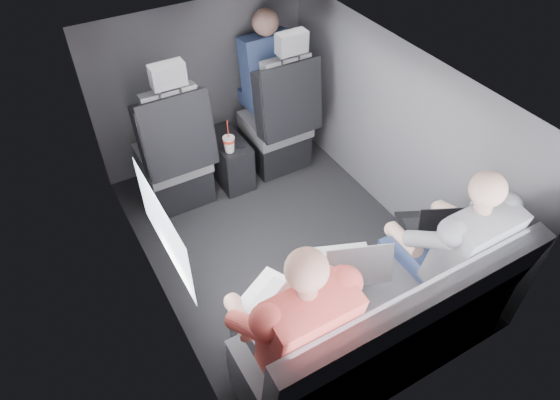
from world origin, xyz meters
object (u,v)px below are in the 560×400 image
laptop_white (274,303)px  passenger_rear_left (291,325)px  laptop_silver (347,264)px  passenger_rear_right (448,247)px  passenger_front_right (267,72)px  front_seat_right (279,126)px  front_seat_left (175,160)px  laptop_black (433,225)px  center_console (229,159)px  soda_cup (229,143)px  rear_bench (380,331)px

laptop_white → passenger_rear_left: bearing=-87.6°
laptop_silver → passenger_rear_left: (-0.46, -0.18, 0.01)m
passenger_rear_right → passenger_front_right: 2.07m
front_seat_right → laptop_white: size_ratio=2.67×
front_seat_left → laptop_black: 1.93m
passenger_rear_left → passenger_rear_right: size_ratio=1.02×
laptop_white → center_console: bearing=72.7°
front_seat_left → passenger_rear_right: front_seat_left is taller
soda_cup → laptop_silver: (-0.01, -1.52, 0.16)m
passenger_rear_left → soda_cup: bearing=74.5°
center_console → passenger_rear_right: passenger_rear_right is taller
soda_cup → front_seat_right: bearing=12.0°
laptop_black → passenger_rear_right: (-0.05, -0.17, 0.00)m
front_seat_left → passenger_front_right: passenger_front_right is taller
laptop_silver → front_seat_right: bearing=72.7°
front_seat_right → rear_bench: (-0.45, -1.90, -0.09)m
laptop_silver → laptop_white: bearing=-176.9°
front_seat_right → front_seat_left: bearing=180.0°
front_seat_right → passenger_rear_left: (-0.97, -1.81, 0.24)m
rear_bench → passenger_front_right: bearing=77.4°
passenger_rear_left → laptop_silver: bearing=21.6°
laptop_silver → passenger_front_right: passenger_front_right is taller
passenger_rear_left → passenger_front_right: 2.30m
soda_cup → center_console: bearing=71.9°
soda_cup → passenger_front_right: passenger_front_right is taller
passenger_front_right → laptop_white: bearing=-117.9°
front_seat_left → passenger_front_right: bearing=15.4°
laptop_black → passenger_rear_right: bearing=-105.7°
front_seat_left → front_seat_right: bearing=0.0°
passenger_rear_left → center_console: bearing=74.3°
laptop_black → laptop_white: bearing=-179.2°
laptop_silver → front_seat_left: bearing=103.6°
front_seat_left → front_seat_right: same height
laptop_white → laptop_silver: (0.47, 0.03, -0.00)m
passenger_rear_left → passenger_front_right: bearing=64.1°
passenger_rear_right → passenger_front_right: (-0.02, 2.06, 0.12)m
rear_bench → passenger_rear_right: size_ratio=1.29×
soda_cup → laptop_black: laptop_black is taller
soda_cup → passenger_rear_right: 1.79m
front_seat_left → laptop_black: front_seat_left is taller
front_seat_right → soda_cup: front_seat_right is taller
front_seat_left → laptop_black: size_ratio=3.03×
rear_bench → passenger_rear_left: bearing=169.7°
front_seat_left → soda_cup: size_ratio=4.55×
front_seat_right → passenger_rear_left: size_ratio=1.00×
center_console → laptop_black: laptop_black is taller
laptop_white → laptop_black: size_ratio=1.13×
laptop_black → passenger_rear_left: 1.09m
passenger_rear_left → front_seat_left: bearing=87.8°
soda_cup → passenger_rear_left: size_ratio=0.22×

